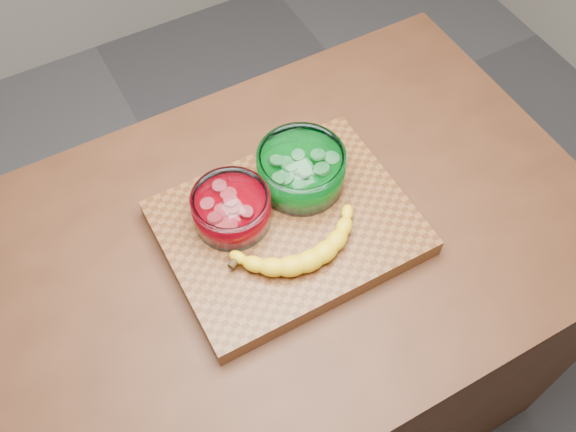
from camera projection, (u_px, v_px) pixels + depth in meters
ground at (288, 389)px, 1.96m from camera, size 3.50×3.50×0.00m
counter at (288, 330)px, 1.59m from camera, size 1.20×0.80×0.90m
cutting_board at (288, 228)px, 1.20m from camera, size 0.45×0.35×0.04m
bowl_red at (231, 209)px, 1.16m from camera, size 0.14×0.14×0.07m
bowl_green at (301, 169)px, 1.20m from camera, size 0.17×0.17×0.08m
banana at (301, 246)px, 1.13m from camera, size 0.28×0.13×0.04m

